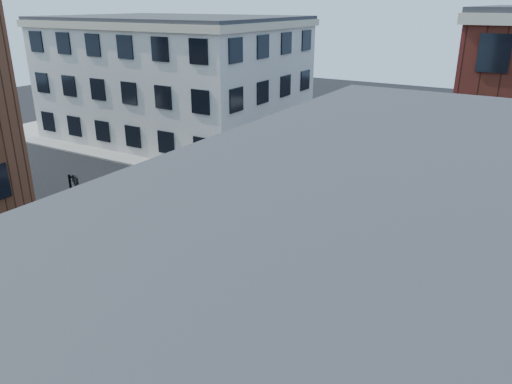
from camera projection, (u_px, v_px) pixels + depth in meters
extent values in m
plane|color=black|center=(258.00, 238.00, 28.31)|extent=(120.00, 120.00, 0.00)
cube|color=gray|center=(193.00, 122.00, 55.22)|extent=(30.00, 30.00, 0.15)
cube|color=silver|center=(175.00, 79.00, 48.31)|extent=(22.00, 16.00, 11.00)
cylinder|color=black|center=(436.00, 194.00, 32.36)|extent=(0.18, 0.18, 1.47)
cylinder|color=black|center=(438.00, 183.00, 32.10)|extent=(0.12, 0.12, 1.47)
sphere|color=#123C10|center=(441.00, 158.00, 31.50)|extent=(2.69, 2.69, 2.69)
sphere|color=#123C10|center=(444.00, 167.00, 31.50)|extent=(1.85, 1.85, 1.85)
cylinder|color=black|center=(454.00, 170.00, 37.18)|extent=(0.18, 0.18, 1.33)
cylinder|color=black|center=(456.00, 161.00, 36.95)|extent=(0.12, 0.12, 1.33)
sphere|color=#123C10|center=(459.00, 141.00, 36.40)|extent=(2.43, 2.43, 2.43)
sphere|color=#123C10|center=(461.00, 149.00, 36.38)|extent=(1.67, 1.67, 1.67)
cylinder|color=black|center=(75.00, 217.00, 25.34)|extent=(0.12, 0.12, 4.60)
cylinder|color=black|center=(80.00, 252.00, 26.06)|extent=(0.28, 0.28, 0.30)
cube|color=#053819|center=(80.00, 204.00, 24.77)|extent=(1.10, 0.03, 0.22)
cube|color=#053819|center=(81.00, 194.00, 25.39)|extent=(0.03, 1.10, 0.22)
imported|color=black|center=(77.00, 188.00, 24.68)|extent=(0.22, 0.18, 1.10)
imported|color=black|center=(75.00, 185.00, 25.10)|extent=(0.18, 0.22, 1.10)
cube|color=silver|center=(431.00, 282.00, 19.76)|extent=(6.17, 3.11, 3.19)
cube|color=#9F190E|center=(419.00, 297.00, 18.78)|extent=(2.26, 0.25, 0.72)
cube|color=#9F190E|center=(441.00, 269.00, 20.74)|extent=(2.26, 0.25, 0.72)
cube|color=#B8B8BA|center=(342.00, 266.00, 22.13)|extent=(2.27, 2.65, 2.06)
cube|color=black|center=(323.00, 252.00, 22.54)|extent=(0.28, 1.95, 0.93)
cube|color=black|center=(397.00, 307.00, 21.03)|extent=(8.28, 1.78, 0.26)
cylinder|color=black|center=(328.00, 297.00, 21.70)|extent=(1.06, 0.45, 1.03)
cylinder|color=black|center=(351.00, 277.00, 23.32)|extent=(1.06, 0.45, 1.03)
cylinder|color=black|center=(411.00, 328.00, 19.65)|extent=(1.06, 0.45, 1.03)
cylinder|color=black|center=(430.00, 303.00, 21.27)|extent=(1.06, 0.45, 1.03)
cylinder|color=black|center=(477.00, 353.00, 18.28)|extent=(1.06, 0.45, 1.03)
cylinder|color=black|center=(491.00, 324.00, 19.90)|extent=(1.06, 0.45, 1.03)
cube|color=#FF580B|center=(111.00, 254.00, 26.51)|extent=(0.56, 0.56, 0.04)
cone|color=#FF580B|center=(111.00, 247.00, 26.38)|extent=(0.53, 0.53, 0.77)
cylinder|color=white|center=(110.00, 246.00, 26.34)|extent=(0.30, 0.30, 0.09)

